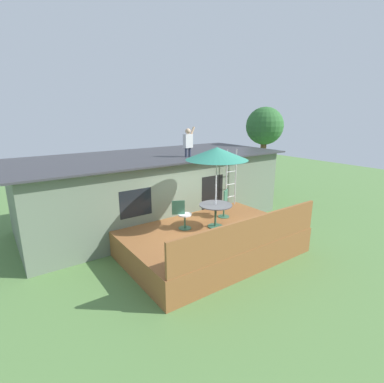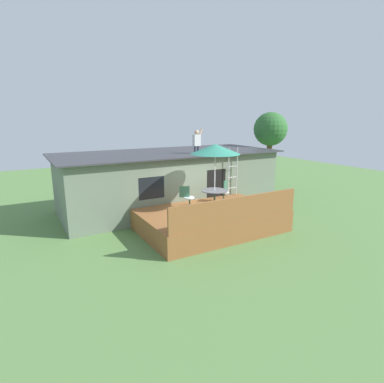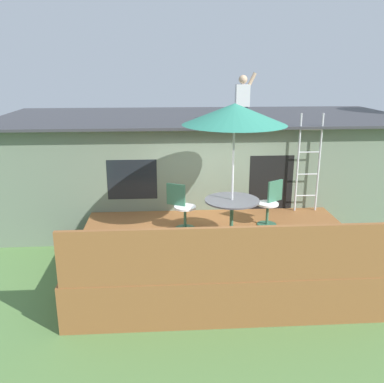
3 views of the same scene
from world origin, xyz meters
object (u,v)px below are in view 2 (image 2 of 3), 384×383
object	(u,v)px
backyard_tree	(270,131)
step_ladder	(233,172)
patio_chair_right	(224,192)
patio_umbrella	(215,149)
patio_table	(215,194)
person_figure	(197,140)
patio_chair_left	(188,198)

from	to	relation	value
backyard_tree	step_ladder	bearing A→B (deg)	-152.85
backyard_tree	patio_chair_right	bearing A→B (deg)	-150.41
patio_umbrella	backyard_tree	size ratio (longest dim) A/B	0.55
patio_table	backyard_tree	distance (m)	7.45
patio_table	person_figure	size ratio (longest dim) A/B	0.94
step_ladder	person_figure	xyz separation A→B (m)	(-1.34, 0.95, 1.43)
patio_table	patio_umbrella	size ratio (longest dim) A/B	0.41
person_figure	backyard_tree	size ratio (longest dim) A/B	0.24
patio_umbrella	person_figure	xyz separation A→B (m)	(0.58, 2.35, 0.18)
step_ladder	person_figure	size ratio (longest dim) A/B	1.98
patio_chair_left	patio_umbrella	bearing A→B (deg)	-0.00
patio_table	person_figure	xyz separation A→B (m)	(0.58, 2.35, 1.94)
patio_umbrella	patio_chair_left	bearing A→B (deg)	152.87
patio_table	patio_chair_right	world-z (taller)	patio_chair_right
patio_umbrella	patio_chair_right	bearing A→B (deg)	33.18
step_ladder	backyard_tree	world-z (taller)	backyard_tree
patio_table	patio_chair_right	xyz separation A→B (m)	(0.89, 0.59, -0.13)
patio_umbrella	patio_table	bearing A→B (deg)	36.87
patio_table	patio_umbrella	world-z (taller)	patio_umbrella
patio_umbrella	step_ladder	distance (m)	2.69
patio_chair_right	backyard_tree	bearing A→B (deg)	176.40
step_ladder	patio_umbrella	bearing A→B (deg)	-143.91
person_figure	patio_table	bearing A→B (deg)	-103.85
backyard_tree	person_figure	bearing A→B (deg)	-167.61
patio_chair_right	patio_chair_left	bearing A→B (deg)	-29.89
patio_table	patio_chair_right	bearing A→B (deg)	33.18
step_ladder	backyard_tree	xyz separation A→B (m)	(4.24, 2.17, 1.69)
patio_chair_right	person_figure	bearing A→B (deg)	-113.02
person_figure	backyard_tree	distance (m)	5.72
step_ladder	patio_chair_right	bearing A→B (deg)	-141.54
patio_table	patio_chair_left	bearing A→B (deg)	152.87
patio_umbrella	step_ladder	size ratio (longest dim) A/B	1.15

